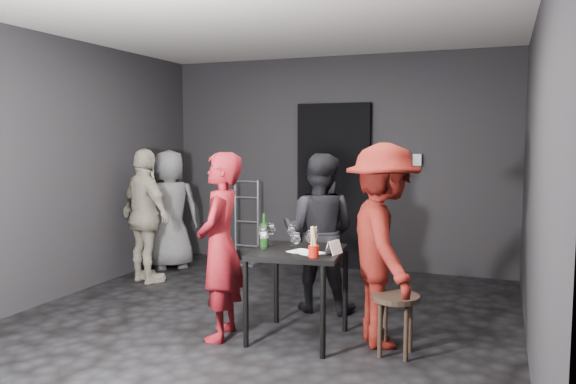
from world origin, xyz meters
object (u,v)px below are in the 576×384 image
at_px(tasting_table, 298,262).
at_px(server_red, 220,243).
at_px(hand_truck, 246,248).
at_px(wine_bottle, 264,234).
at_px(woman_black, 319,231).
at_px(bystander_cream, 146,214).
at_px(stool, 396,307).
at_px(man_maroon, 383,237).
at_px(bystander_grey, 170,209).
at_px(breadstick_cup, 314,242).

bearing_deg(tasting_table, server_red, -162.10).
distance_m(hand_truck, wine_bottle, 2.82).
xyz_separation_m(woman_black, bystander_cream, (-2.18, 0.28, 0.03)).
bearing_deg(server_red, stool, 83.72).
distance_m(stool, woman_black, 1.33).
height_order(server_red, man_maroon, man_maroon).
relative_size(server_red, man_maroon, 0.91).
distance_m(stool, man_maroon, 0.55).
bearing_deg(server_red, tasting_table, 96.06).
xyz_separation_m(hand_truck, bystander_grey, (-0.78, -0.60, 0.56)).
relative_size(tasting_table, wine_bottle, 2.65).
bearing_deg(wine_bottle, bystander_grey, 139.15).
bearing_deg(tasting_table, wine_bottle, 177.23).
bearing_deg(man_maroon, hand_truck, 18.33).
bearing_deg(woman_black, stool, 131.87).
xyz_separation_m(man_maroon, breadstick_cup, (-0.46, -0.36, -0.01)).
relative_size(hand_truck, bystander_cream, 0.70).
bearing_deg(bystander_grey, man_maroon, 108.15).
distance_m(tasting_table, bystander_grey, 3.01).
relative_size(server_red, bystander_grey, 1.04).
distance_m(tasting_table, stool, 0.86).
height_order(wine_bottle, breadstick_cup, wine_bottle).
relative_size(stool, man_maroon, 0.27).
distance_m(hand_truck, server_red, 2.87).
xyz_separation_m(server_red, woman_black, (0.52, 1.03, -0.03)).
bearing_deg(tasting_table, man_maroon, 11.40).
distance_m(hand_truck, breadstick_cup, 3.29).
height_order(woman_black, breadstick_cup, woman_black).
xyz_separation_m(hand_truck, bystander_cream, (-0.64, -1.31, 0.59)).
distance_m(server_red, bystander_grey, 2.70).
bearing_deg(bystander_cream, man_maroon, -173.51).
bearing_deg(bystander_grey, wine_bottle, 96.08).
distance_m(bystander_grey, breadstick_cup, 3.32).
relative_size(bystander_cream, breadstick_cup, 6.22).
distance_m(hand_truck, man_maroon, 3.31).
distance_m(man_maroon, bystander_cream, 3.10).
distance_m(hand_truck, woman_black, 2.27).
bearing_deg(server_red, hand_truck, -170.71).
height_order(man_maroon, bystander_grey, man_maroon).
bearing_deg(server_red, man_maroon, 92.69).
distance_m(stool, bystander_cream, 3.32).
height_order(woman_black, bystander_grey, same).
bearing_deg(hand_truck, server_red, -67.66).
distance_m(woman_black, wine_bottle, 0.85).
xyz_separation_m(man_maroon, bystander_grey, (-3.07, 1.69, -0.11)).
relative_size(woman_black, wine_bottle, 5.41).
relative_size(bystander_grey, breadstick_cup, 5.99).
height_order(hand_truck, wine_bottle, hand_truck).
bearing_deg(bystander_grey, tasting_table, 99.66).
xyz_separation_m(bystander_cream, wine_bottle, (1.96, -1.10, 0.06)).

